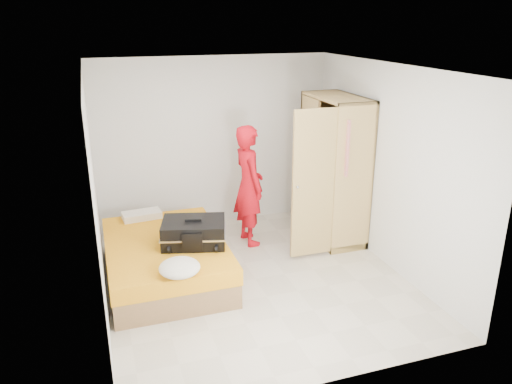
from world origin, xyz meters
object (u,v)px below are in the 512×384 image
object	(u,v)px
bed	(166,259)
wardrobe	(332,173)
suitcase	(194,232)
round_cushion	(180,268)
person	(249,185)

from	to	relation	value
bed	wardrobe	bearing A→B (deg)	10.47
wardrobe	suitcase	bearing A→B (deg)	-163.52
suitcase	round_cushion	size ratio (longest dim) A/B	2.00
bed	suitcase	size ratio (longest dim) A/B	2.27
wardrobe	person	distance (m)	1.21
person	bed	bearing A→B (deg)	112.68
person	suitcase	distance (m)	1.33
bed	wardrobe	size ratio (longest dim) A/B	0.96
suitcase	round_cushion	bearing A→B (deg)	-97.89
bed	wardrobe	distance (m)	2.65
bed	round_cushion	world-z (taller)	round_cushion
wardrobe	bed	bearing A→B (deg)	-169.53
person	round_cushion	world-z (taller)	person
person	round_cushion	distance (m)	2.07
suitcase	round_cushion	distance (m)	0.79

